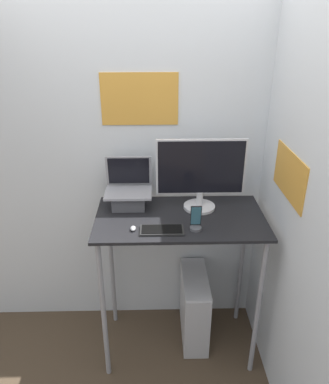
% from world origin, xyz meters
% --- Properties ---
extents(ground_plane, '(12.00, 12.00, 0.00)m').
position_xyz_m(ground_plane, '(0.00, 0.00, 0.00)').
color(ground_plane, '#473828').
extents(wall_back, '(6.00, 0.06, 2.60)m').
position_xyz_m(wall_back, '(-0.00, 0.70, 1.30)').
color(wall_back, silver).
rests_on(wall_back, ground_plane).
extents(wall_side_right, '(0.06, 6.00, 2.60)m').
position_xyz_m(wall_side_right, '(0.64, 0.00, 1.30)').
color(wall_side_right, silver).
rests_on(wall_side_right, ground_plane).
extents(desk, '(1.11, 0.61, 1.13)m').
position_xyz_m(desk, '(0.00, 0.31, 0.96)').
color(desk, black).
rests_on(desk, ground_plane).
extents(laptop, '(0.31, 0.24, 0.33)m').
position_xyz_m(laptop, '(-0.34, 0.46, 1.22)').
color(laptop, '#4C4C51').
rests_on(laptop, desk).
extents(monitor, '(0.59, 0.21, 0.49)m').
position_xyz_m(monitor, '(0.14, 0.43, 1.37)').
color(monitor, silver).
rests_on(monitor, desk).
extents(keyboard, '(0.27, 0.12, 0.02)m').
position_xyz_m(keyboard, '(-0.12, 0.12, 1.13)').
color(keyboard, black).
rests_on(keyboard, desk).
extents(mouse, '(0.03, 0.05, 0.02)m').
position_xyz_m(mouse, '(-0.30, 0.14, 1.14)').
color(mouse, '#99999E').
rests_on(mouse, desk).
extents(cell_phone, '(0.07, 0.07, 0.16)m').
position_xyz_m(cell_phone, '(0.08, 0.14, 1.18)').
color(cell_phone, '#4C4C51').
rests_on(cell_phone, desk).
extents(computer_tower, '(0.19, 0.51, 0.55)m').
position_xyz_m(computer_tower, '(0.13, 0.39, 0.28)').
color(computer_tower, silver).
rests_on(computer_tower, ground_plane).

